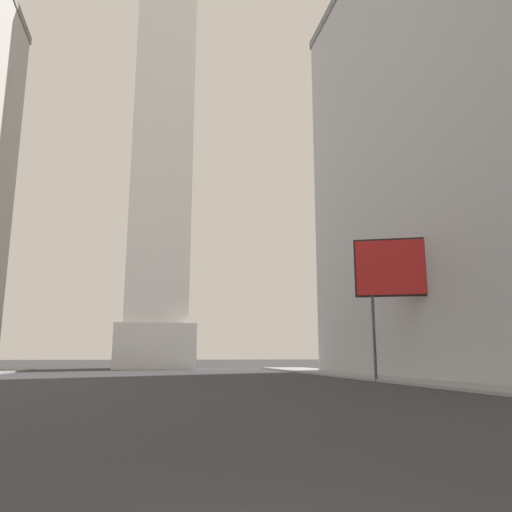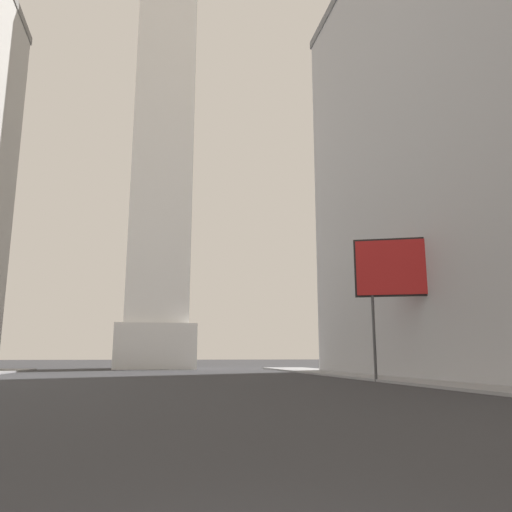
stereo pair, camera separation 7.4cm
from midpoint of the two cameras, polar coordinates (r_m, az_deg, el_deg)
sidewalk_right at (r=29.21m, az=21.97°, el=-13.41°), size 5.00×71.56×0.15m
obelisk at (r=69.30m, az=-10.46°, el=14.34°), size 9.30×9.30×65.25m
billboard_sign at (r=32.50m, az=16.88°, el=-1.50°), size 5.94×2.61×8.84m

